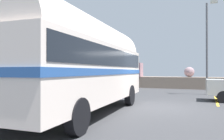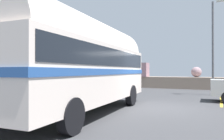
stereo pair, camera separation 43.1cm
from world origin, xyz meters
The scene contains 5 objects.
ground centered at (0.00, 0.00, 0.01)m, with size 32.00×26.00×0.02m.
breakwater centered at (-0.03, 11.79, 0.67)m, with size 31.36×2.13×2.49m.
vintage_coach centered at (-2.26, -2.63, 2.05)m, with size 3.09×8.75×3.70m.
second_coach centered at (-6.77, -1.33, 2.05)m, with size 2.66×8.65×3.70m.
lamp_post centered at (2.08, 6.59, 3.60)m, with size 0.73×0.69×6.39m.
Camera 2 is at (2.45, -9.68, 1.65)m, focal length 35.03 mm.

